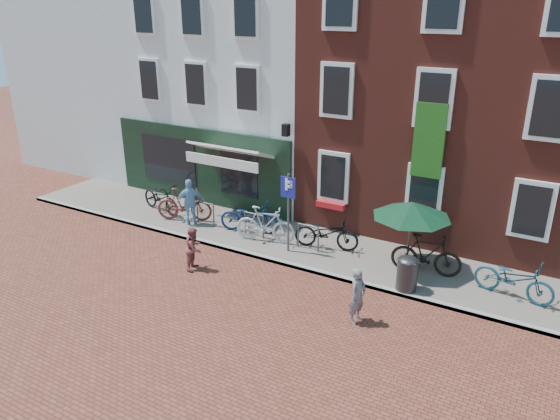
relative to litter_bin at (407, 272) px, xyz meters
The scene contains 18 objects.
ground 4.00m from the litter_bin, behind, with size 80.00×80.00×0.00m, color brown.
sidewalk 3.23m from the litter_bin, 157.78° to the left, with size 24.00×3.00×0.10m, color slate.
building_stucco 11.82m from the litter_bin, 143.14° to the left, with size 8.00×8.00×9.00m, color silver.
building_brick_mid 8.23m from the litter_bin, 106.13° to the left, with size 6.00×8.00×10.00m, color maroon.
filler_left 18.17m from the litter_bin, 157.82° to the left, with size 7.00×8.00×9.00m, color silver.
litter_bin is the anchor object (origin of this frame).
parking_sign 4.12m from the litter_bin, behind, with size 0.50×0.08×2.52m.
parasol 1.93m from the litter_bin, 106.66° to the left, with size 2.26×2.26×2.12m.
woman 2.07m from the litter_bin, 107.81° to the right, with size 0.53×0.35×1.45m, color slate.
boy 6.09m from the litter_bin, 163.50° to the right, with size 0.63×0.49×1.30m, color brown.
cafe_person 7.95m from the litter_bin, behind, with size 0.96×0.40×1.63m, color #7FB0D5.
bicycle_0 9.70m from the litter_bin, behind, with size 0.71×2.04×1.07m, color black.
bicycle_1 8.36m from the litter_bin, behind, with size 0.56×1.98×1.19m, color maroon.
bicycle_2 5.87m from the litter_bin, 168.91° to the left, with size 0.71×2.04×1.07m, color #0C1D4C.
bicycle_3 4.97m from the litter_bin, behind, with size 0.56×1.98×1.19m, color #B8B8BA.
bicycle_4 3.23m from the litter_bin, 157.26° to the left, with size 0.71×2.04×1.07m, color black.
bicycle_5 1.18m from the litter_bin, 81.14° to the left, with size 0.56×1.98×1.19m, color black.
bicycle_6 2.72m from the litter_bin, 21.67° to the left, with size 0.71×2.04×1.07m, color #184251.
Camera 1 is at (7.26, -12.32, 7.37)m, focal length 34.07 mm.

